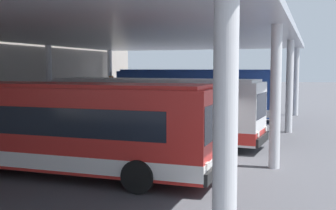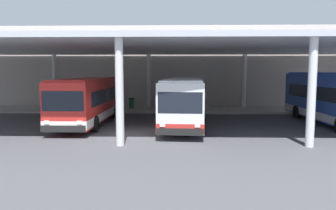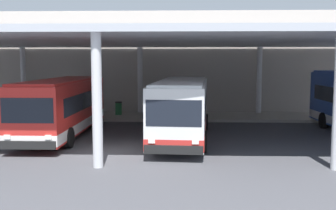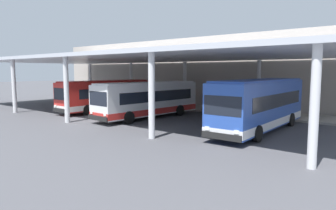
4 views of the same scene
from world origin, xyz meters
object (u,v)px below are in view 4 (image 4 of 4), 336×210
object	(u,v)px
bus_second_bay	(148,99)
bus_middle_bay	(260,104)
banner_sign	(295,96)
bus_nearest_bay	(106,95)
bench_waiting	(151,99)
trash_bin	(167,100)

from	to	relation	value
bus_second_bay	bus_middle_bay	bearing A→B (deg)	3.53
banner_sign	bus_middle_bay	bearing A→B (deg)	-91.97
bus_middle_bay	banner_sign	size ratio (longest dim) A/B	3.56
bus_nearest_bay	banner_sign	world-z (taller)	banner_sign
bus_middle_bay	banner_sign	bearing A→B (deg)	88.03
bus_nearest_bay	bus_second_bay	distance (m)	6.70
bench_waiting	bus_middle_bay	bearing A→B (deg)	-23.85
bus_nearest_bay	banner_sign	distance (m)	18.27
bus_nearest_bay	banner_sign	xyz separation A→B (m)	(16.98, 6.72, 0.32)
bus_second_bay	bus_middle_bay	distance (m)	10.11
bus_middle_bay	bench_waiting	world-z (taller)	bus_middle_bay
bus_second_bay	bench_waiting	bearing A→B (deg)	131.29
trash_bin	banner_sign	bearing A→B (deg)	-3.67
trash_bin	bus_second_bay	bearing A→B (deg)	-60.37
bench_waiting	banner_sign	xyz separation A→B (m)	(17.62, -0.88, 1.32)
banner_sign	bus_second_bay	bearing A→B (deg)	-144.25
bench_waiting	trash_bin	xyz separation A→B (m)	(2.52, 0.09, 0.01)
bench_waiting	trash_bin	bearing A→B (deg)	2.09
bus_nearest_bay	bus_second_bay	xyz separation A→B (m)	(6.66, -0.71, 0.00)
bus_second_bay	trash_bin	distance (m)	9.71
bus_middle_bay	bench_waiting	bearing A→B (deg)	156.15
trash_bin	banner_sign	xyz separation A→B (m)	(15.10, -0.97, 1.30)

